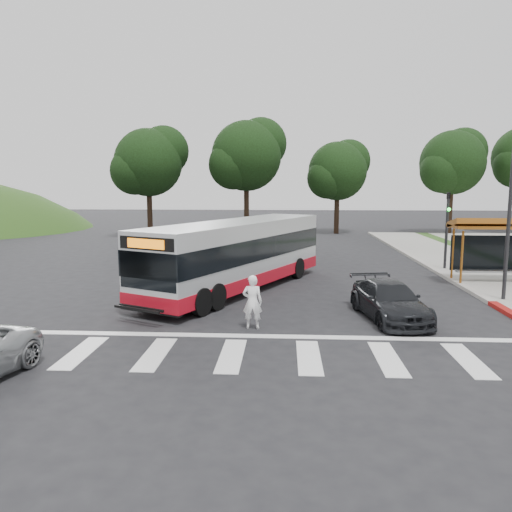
{
  "coord_description": "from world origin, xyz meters",
  "views": [
    {
      "loc": [
        1.36,
        -17.37,
        4.4
      ],
      "look_at": [
        0.23,
        2.07,
        1.6
      ],
      "focal_mm": 35.0,
      "sensor_mm": 36.0,
      "label": 1
    }
  ],
  "objects": [
    {
      "name": "ground",
      "position": [
        0.0,
        0.0,
        0.0
      ],
      "size": [
        140.0,
        140.0,
        0.0
      ],
      "primitive_type": "plane",
      "color": "black",
      "rests_on": "ground"
    },
    {
      "name": "sidewalk_east",
      "position": [
        11.0,
        8.0,
        0.06
      ],
      "size": [
        4.0,
        40.0,
        0.12
      ],
      "primitive_type": "cube",
      "color": "gray",
      "rests_on": "ground"
    },
    {
      "name": "traffic_signal_ne_tall",
      "position": [
        9.6,
        1.49,
        3.88
      ],
      "size": [
        0.18,
        0.37,
        6.5
      ],
      "color": "black",
      "rests_on": "ground"
    },
    {
      "name": "crosswalk_ladder",
      "position": [
        0.0,
        -5.0,
        0.01
      ],
      "size": [
        18.0,
        2.6,
        0.01
      ],
      "primitive_type": "cube",
      "color": "silver",
      "rests_on": "ground"
    },
    {
      "name": "tree_north_c",
      "position": [
        -9.92,
        24.06,
        6.29
      ],
      "size": [
        6.16,
        5.74,
        9.3
      ],
      "color": "black",
      "rests_on": "ground"
    },
    {
      "name": "traffic_signal_ne_short",
      "position": [
        9.6,
        8.49,
        2.48
      ],
      "size": [
        0.18,
        0.37,
        4.0
      ],
      "color": "black",
      "rests_on": "ground"
    },
    {
      "name": "bus_shelter",
      "position": [
        10.8,
        5.1,
        2.35
      ],
      "size": [
        4.2,
        1.6,
        2.86
      ],
      "color": "#8F5017",
      "rests_on": "sidewalk_east"
    },
    {
      "name": "pedestrian",
      "position": [
        0.38,
        -2.5,
        0.84
      ],
      "size": [
        0.61,
        0.41,
        1.67
      ],
      "primitive_type": "imported",
      "rotation": [
        0.0,
        0.0,
        3.13
      ],
      "color": "white",
      "rests_on": "ground"
    },
    {
      "name": "transit_bus",
      "position": [
        -0.61,
        3.17,
        1.44
      ],
      "size": [
        7.05,
        11.12,
        2.89
      ],
      "primitive_type": null,
      "rotation": [
        0.0,
        0.0,
        -0.45
      ],
      "color": "silver",
      "rests_on": "ground"
    },
    {
      "name": "dark_sedan",
      "position": [
        4.81,
        -1.13,
        0.61
      ],
      "size": [
        2.4,
        4.44,
        1.22
      ],
      "primitive_type": "imported",
      "rotation": [
        0.0,
        0.0,
        0.17
      ],
      "color": "black",
      "rests_on": "ground"
    },
    {
      "name": "tree_north_b",
      "position": [
        6.07,
        28.06,
        5.66
      ],
      "size": [
        5.72,
        5.33,
        8.43
      ],
      "color": "black",
      "rests_on": "ground"
    },
    {
      "name": "tree_ne_a",
      "position": [
        16.08,
        28.06,
        6.39
      ],
      "size": [
        6.16,
        5.74,
        9.3
      ],
      "color": "black",
      "rests_on": "parking_lot"
    },
    {
      "name": "curb_east",
      "position": [
        9.0,
        8.0,
        0.07
      ],
      "size": [
        0.3,
        40.0,
        0.15
      ],
      "primitive_type": "cube",
      "color": "#9E9991",
      "rests_on": "ground"
    },
    {
      "name": "tree_north_a",
      "position": [
        -1.92,
        26.07,
        6.92
      ],
      "size": [
        6.6,
        6.15,
        10.17
      ],
      "color": "black",
      "rests_on": "ground"
    }
  ]
}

